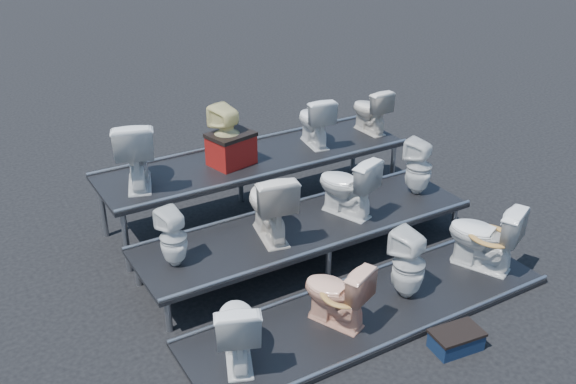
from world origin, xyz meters
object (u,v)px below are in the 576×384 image
toilet_2 (409,264)px  toilet_5 (270,204)px  toilet_0 (236,328)px  toilet_8 (136,152)px  toilet_6 (347,185)px  step_stool (456,341)px  toilet_10 (314,120)px  toilet_7 (419,167)px  toilet_9 (227,136)px  toilet_3 (484,236)px  toilet_1 (336,293)px  toilet_11 (370,110)px  toilet_4 (173,238)px  red_crate (231,150)px

toilet_2 → toilet_5: (-1.00, 1.30, 0.42)m
toilet_0 → toilet_8: size_ratio=0.89×
toilet_6 → step_stool: (-0.19, -2.20, -0.76)m
step_stool → toilet_10: bearing=87.7°
toilet_10 → step_stool: (-0.54, -3.50, -1.12)m
toilet_7 → toilet_9: bearing=-53.5°
toilet_7 → toilet_10: size_ratio=1.06×
toilet_6 → toilet_8: size_ratio=0.91×
toilet_3 → toilet_5: bearing=-56.0°
toilet_1 → toilet_7: size_ratio=0.99×
toilet_2 → toilet_8: bearing=-65.7°
toilet_2 → toilet_3: (1.12, 0.00, 0.02)m
toilet_6 → toilet_7: 1.15m
toilet_11 → toilet_3: bearing=82.2°
toilet_2 → toilet_5: bearing=-67.1°
toilet_6 → toilet_10: bearing=-125.6°
toilet_9 → toilet_8: bearing=-16.9°
toilet_5 → toilet_7: (2.23, 0.00, -0.05)m
toilet_3 → toilet_1: bearing=-24.6°
toilet_1 → toilet_2: toilet_2 is taller
toilet_0 → toilet_7: 3.58m
toilet_8 → toilet_1: bearing=132.6°
toilet_2 → toilet_8: (-2.10, 2.60, 0.83)m
toilet_4 → toilet_5: size_ratio=0.77×
toilet_1 → toilet_3: toilet_3 is taller
toilet_5 → toilet_7: size_ratio=1.14×
toilet_0 → toilet_8: (-0.01, 2.60, 0.85)m
toilet_4 → toilet_8: (0.08, 1.30, 0.50)m
toilet_2 → toilet_11: bearing=-132.9°
toilet_4 → toilet_7: 3.41m
toilet_2 → toilet_4: (-2.18, 1.30, 0.33)m
toilet_6 → step_stool: toilet_6 is taller
toilet_9 → step_stool: toilet_9 is taller
toilet_1 → toilet_8: (-1.14, 2.60, 0.86)m
toilet_7 → toilet_9: size_ratio=0.94×
toilet_3 → toilet_10: toilet_10 is taller
toilet_4 → step_stool: size_ratio=1.33×
toilet_4 → toilet_9: size_ratio=0.83×
toilet_0 → toilet_9: size_ratio=0.97×
toilet_5 → toilet_9: bearing=-82.8°
toilet_3 → toilet_10: 2.79m
toilet_4 → toilet_10: toilet_10 is taller
toilet_2 → toilet_10: size_ratio=1.14×
toilet_1 → toilet_10: toilet_10 is taller
toilet_10 → toilet_11: size_ratio=1.07×
toilet_1 → toilet_4: (-1.22, 1.30, 0.36)m
toilet_5 → red_crate: 1.29m
toilet_0 → toilet_6: toilet_6 is taller
toilet_0 → toilet_8: toilet_8 is taller
toilet_0 → toilet_10: bearing=-112.1°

